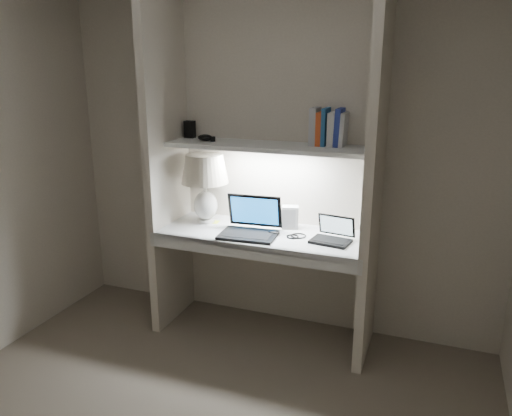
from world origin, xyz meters
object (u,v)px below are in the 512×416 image
at_px(table_lamp, 205,177).
at_px(speaker, 290,217).
at_px(laptop_main, 251,226).
at_px(laptop_netbook, 333,235).
at_px(book_row, 328,128).

distance_m(table_lamp, speaker, 0.68).
distance_m(laptop_main, laptop_netbook, 0.56).
relative_size(table_lamp, book_row, 2.03).
distance_m(table_lamp, laptop_main, 0.51).
bearing_deg(laptop_netbook, book_row, 125.20).
relative_size(laptop_netbook, book_row, 1.12).
bearing_deg(laptop_netbook, laptop_main, -166.60).
height_order(laptop_netbook, book_row, book_row).
distance_m(laptop_main, speaker, 0.30).
bearing_deg(table_lamp, speaker, 7.13).
relative_size(table_lamp, laptop_netbook, 1.81).
height_order(laptop_main, laptop_netbook, laptop_main).
distance_m(speaker, book_row, 0.68).
distance_m(laptop_main, book_row, 0.84).
xyz_separation_m(table_lamp, laptop_main, (0.40, -0.13, -0.28)).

